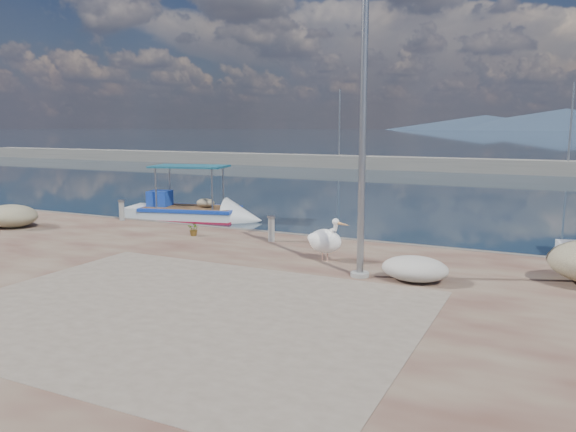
{
  "coord_description": "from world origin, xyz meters",
  "views": [
    {
      "loc": [
        7.38,
        -11.45,
        4.02
      ],
      "look_at": [
        0.0,
        3.8,
        1.3
      ],
      "focal_mm": 35.0,
      "sensor_mm": 36.0,
      "label": 1
    }
  ],
  "objects_px": {
    "lamp_post": "(363,136)",
    "bollard_near": "(271,227)",
    "boat_left": "(190,215)",
    "pelican": "(326,240)"
  },
  "relations": [
    {
      "from": "boat_left",
      "to": "pelican",
      "type": "relative_size",
      "value": 4.88
    },
    {
      "from": "boat_left",
      "to": "lamp_post",
      "type": "xyz_separation_m",
      "value": [
        10.24,
        -7.41,
        3.58
      ]
    },
    {
      "from": "boat_left",
      "to": "bollard_near",
      "type": "height_order",
      "value": "boat_left"
    },
    {
      "from": "lamp_post",
      "to": "bollard_near",
      "type": "relative_size",
      "value": 8.76
    },
    {
      "from": "pelican",
      "to": "bollard_near",
      "type": "xyz_separation_m",
      "value": [
        -2.46,
        1.63,
        -0.12
      ]
    },
    {
      "from": "lamp_post",
      "to": "bollard_near",
      "type": "height_order",
      "value": "lamp_post"
    },
    {
      "from": "pelican",
      "to": "lamp_post",
      "type": "bearing_deg",
      "value": -28.74
    },
    {
      "from": "boat_left",
      "to": "bollard_near",
      "type": "distance_m",
      "value": 8.02
    },
    {
      "from": "pelican",
      "to": "bollard_near",
      "type": "height_order",
      "value": "pelican"
    },
    {
      "from": "lamp_post",
      "to": "bollard_near",
      "type": "xyz_separation_m",
      "value": [
        -3.78,
        2.71,
        -2.87
      ]
    }
  ]
}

